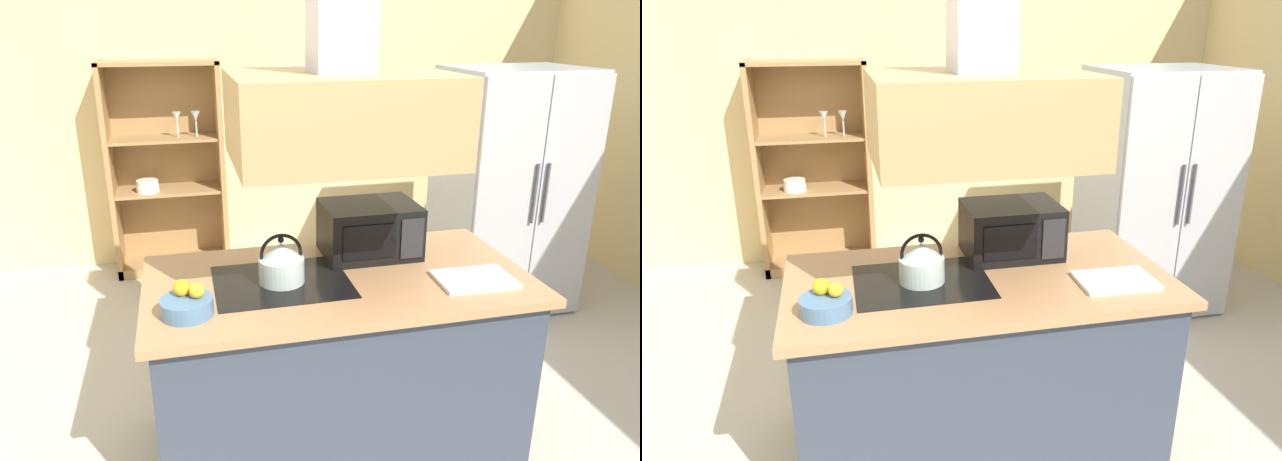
{
  "view_description": "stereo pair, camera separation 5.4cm",
  "coord_description": "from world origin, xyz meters",
  "views": [
    {
      "loc": [
        -0.53,
        -2.04,
        2.0
      ],
      "look_at": [
        0.13,
        0.65,
        1.0
      ],
      "focal_mm": 32.68,
      "sensor_mm": 36.0,
      "label": 1
    },
    {
      "loc": [
        -0.47,
        -2.06,
        2.0
      ],
      "look_at": [
        0.13,
        0.65,
        1.0
      ],
      "focal_mm": 32.68,
      "sensor_mm": 36.0,
      "label": 2
    }
  ],
  "objects": [
    {
      "name": "kitchen_island",
      "position": [
        0.13,
        0.3,
        0.45
      ],
      "size": [
        1.74,
        0.91,
        0.9
      ],
      "color": "#343C4A",
      "rests_on": "ground"
    },
    {
      "name": "microwave",
      "position": [
        0.35,
        0.53,
        1.03
      ],
      "size": [
        0.46,
        0.35,
        0.26
      ],
      "color": "black",
      "rests_on": "kitchen_island"
    },
    {
      "name": "wall_back",
      "position": [
        0.0,
        3.0,
        1.35
      ],
      "size": [
        6.0,
        0.12,
        2.7
      ],
      "primitive_type": "cube",
      "color": "beige",
      "rests_on": "ground"
    },
    {
      "name": "range_hood",
      "position": [
        0.13,
        0.3,
        1.74
      ],
      "size": [
        0.9,
        0.7,
        1.26
      ],
      "color": "tan"
    },
    {
      "name": "cutting_board",
      "position": [
        0.71,
        0.1,
        0.91
      ],
      "size": [
        0.35,
        0.25,
        0.02
      ],
      "primitive_type": "cube",
      "rotation": [
        0.0,
        0.0,
        -0.03
      ],
      "color": "white",
      "rests_on": "kitchen_island"
    },
    {
      "name": "kettle",
      "position": [
        -0.13,
        0.3,
        1.0
      ],
      "size": [
        0.2,
        0.2,
        0.23
      ],
      "color": "#ADC2B9",
      "rests_on": "kitchen_island"
    },
    {
      "name": "refrigerator",
      "position": [
        1.73,
        1.55,
        0.85
      ],
      "size": [
        0.9,
        0.77,
        1.71
      ],
      "color": "#ADBAC7",
      "rests_on": "ground"
    },
    {
      "name": "dish_cabinet",
      "position": [
        -0.64,
        2.78,
        0.76
      ],
      "size": [
        0.91,
        0.4,
        1.71
      ],
      "color": "#A97F4D",
      "rests_on": "ground"
    },
    {
      "name": "fruit_bowl",
      "position": [
        -0.55,
        0.09,
        0.94
      ],
      "size": [
        0.21,
        0.21,
        0.13
      ],
      "color": "#4C7299",
      "rests_on": "kitchen_island"
    }
  ]
}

